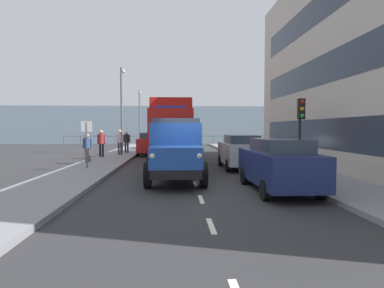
{
  "coord_description": "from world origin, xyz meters",
  "views": [
    {
      "loc": [
        0.78,
        11.18,
        2.05
      ],
      "look_at": [
        -0.49,
        -11.43,
        0.95
      ],
      "focal_mm": 30.02,
      "sensor_mm": 36.0,
      "label": 1
    }
  ],
  "objects_px": {
    "pedestrian_strolling": "(120,140)",
    "street_sign": "(87,136)",
    "pedestrian_couple_a": "(127,140)",
    "lorry_cargo_red": "(171,128)",
    "traffic_light_near": "(301,119)",
    "lamp_post_far": "(140,112)",
    "car_white_oppositeside_1": "(155,141)",
    "car_navy_kerbside_near": "(278,164)",
    "pedestrian_in_dark_coat": "(101,141)",
    "car_silver_kerbside_1": "(240,151)",
    "car_red_oppositeside_0": "(150,143)",
    "truck_vintage_blue": "(176,151)",
    "pedestrian_with_bag": "(87,145)",
    "lamp_post_promenade": "(122,102)"
  },
  "relations": [
    {
      "from": "truck_vintage_blue",
      "to": "pedestrian_strolling",
      "type": "distance_m",
      "value": 11.74
    },
    {
      "from": "lorry_cargo_red",
      "to": "car_red_oppositeside_0",
      "type": "height_order",
      "value": "lorry_cargo_red"
    },
    {
      "from": "lamp_post_promenade",
      "to": "street_sign",
      "type": "bearing_deg",
      "value": 89.96
    },
    {
      "from": "car_silver_kerbside_1",
      "to": "pedestrian_in_dark_coat",
      "type": "bearing_deg",
      "value": -34.34
    },
    {
      "from": "car_red_oppositeside_0",
      "to": "pedestrian_in_dark_coat",
      "type": "xyz_separation_m",
      "value": [
        3.04,
        3.13,
        0.32
      ]
    },
    {
      "from": "car_silver_kerbside_1",
      "to": "pedestrian_with_bag",
      "type": "bearing_deg",
      "value": -16.38
    },
    {
      "from": "car_navy_kerbside_near",
      "to": "lamp_post_promenade",
      "type": "relative_size",
      "value": 0.64
    },
    {
      "from": "truck_vintage_blue",
      "to": "car_navy_kerbside_near",
      "type": "height_order",
      "value": "truck_vintage_blue"
    },
    {
      "from": "car_navy_kerbside_near",
      "to": "pedestrian_in_dark_coat",
      "type": "bearing_deg",
      "value": -54.46
    },
    {
      "from": "car_silver_kerbside_1",
      "to": "lamp_post_far",
      "type": "distance_m",
      "value": 23.48
    },
    {
      "from": "pedestrian_strolling",
      "to": "car_red_oppositeside_0",
      "type": "bearing_deg",
      "value": -144.59
    },
    {
      "from": "car_red_oppositeside_0",
      "to": "pedestrian_strolling",
      "type": "xyz_separation_m",
      "value": [
        2.09,
        1.49,
        0.33
      ]
    },
    {
      "from": "car_navy_kerbside_near",
      "to": "car_silver_kerbside_1",
      "type": "height_order",
      "value": "same"
    },
    {
      "from": "car_white_oppositeside_1",
      "to": "lamp_post_far",
      "type": "bearing_deg",
      "value": -73.33
    },
    {
      "from": "traffic_light_near",
      "to": "street_sign",
      "type": "relative_size",
      "value": 1.42
    },
    {
      "from": "pedestrian_strolling",
      "to": "lamp_post_far",
      "type": "relative_size",
      "value": 0.29
    },
    {
      "from": "pedestrian_in_dark_coat",
      "to": "street_sign",
      "type": "xyz_separation_m",
      "value": [
        -0.69,
        6.18,
        0.47
      ]
    },
    {
      "from": "car_red_oppositeside_0",
      "to": "lamp_post_far",
      "type": "relative_size",
      "value": 0.68
    },
    {
      "from": "pedestrian_couple_a",
      "to": "lorry_cargo_red",
      "type": "bearing_deg",
      "value": 126.82
    },
    {
      "from": "car_red_oppositeside_0",
      "to": "lorry_cargo_red",
      "type": "bearing_deg",
      "value": 111.29
    },
    {
      "from": "lamp_post_promenade",
      "to": "pedestrian_couple_a",
      "type": "bearing_deg",
      "value": 124.34
    },
    {
      "from": "pedestrian_couple_a",
      "to": "pedestrian_strolling",
      "type": "bearing_deg",
      "value": 84.51
    },
    {
      "from": "traffic_light_near",
      "to": "lamp_post_far",
      "type": "distance_m",
      "value": 26.29
    },
    {
      "from": "truck_vintage_blue",
      "to": "car_red_oppositeside_0",
      "type": "height_order",
      "value": "truck_vintage_blue"
    },
    {
      "from": "pedestrian_strolling",
      "to": "street_sign",
      "type": "relative_size",
      "value": 0.81
    },
    {
      "from": "lorry_cargo_red",
      "to": "car_navy_kerbside_near",
      "type": "relative_size",
      "value": 1.9
    },
    {
      "from": "car_red_oppositeside_0",
      "to": "car_navy_kerbside_near",
      "type": "bearing_deg",
      "value": 109.54
    },
    {
      "from": "street_sign",
      "to": "pedestrian_couple_a",
      "type": "bearing_deg",
      "value": -92.63
    },
    {
      "from": "pedestrian_strolling",
      "to": "traffic_light_near",
      "type": "distance_m",
      "value": 13.56
    },
    {
      "from": "car_navy_kerbside_near",
      "to": "car_red_oppositeside_0",
      "type": "relative_size",
      "value": 1.0
    },
    {
      "from": "lorry_cargo_red",
      "to": "pedestrian_couple_a",
      "type": "bearing_deg",
      "value": -53.18
    },
    {
      "from": "pedestrian_couple_a",
      "to": "lamp_post_far",
      "type": "relative_size",
      "value": 0.26
    },
    {
      "from": "pedestrian_couple_a",
      "to": "lamp_post_far",
      "type": "distance_m",
      "value": 13.11
    },
    {
      "from": "pedestrian_in_dark_coat",
      "to": "street_sign",
      "type": "bearing_deg",
      "value": 96.35
    },
    {
      "from": "car_navy_kerbside_near",
      "to": "pedestrian_couple_a",
      "type": "relative_size",
      "value": 2.58
    },
    {
      "from": "car_navy_kerbside_near",
      "to": "car_silver_kerbside_1",
      "type": "bearing_deg",
      "value": -90.0
    },
    {
      "from": "pedestrian_in_dark_coat",
      "to": "lamp_post_far",
      "type": "xyz_separation_m",
      "value": [
        -0.82,
        -16.44,
        2.72
      ]
    },
    {
      "from": "pedestrian_strolling",
      "to": "pedestrian_couple_a",
      "type": "xyz_separation_m",
      "value": [
        -0.19,
        -1.99,
        -0.09
      ]
    },
    {
      "from": "truck_vintage_blue",
      "to": "car_red_oppositeside_0",
      "type": "bearing_deg",
      "value": -81.45
    },
    {
      "from": "truck_vintage_blue",
      "to": "lamp_post_far",
      "type": "height_order",
      "value": "lamp_post_far"
    },
    {
      "from": "lorry_cargo_red",
      "to": "car_navy_kerbside_near",
      "type": "height_order",
      "value": "lorry_cargo_red"
    },
    {
      "from": "lorry_cargo_red",
      "to": "car_white_oppositeside_1",
      "type": "distance_m",
      "value": 10.35
    },
    {
      "from": "pedestrian_couple_a",
      "to": "lamp_post_far",
      "type": "height_order",
      "value": "lamp_post_far"
    },
    {
      "from": "truck_vintage_blue",
      "to": "car_white_oppositeside_1",
      "type": "relative_size",
      "value": 1.39
    },
    {
      "from": "truck_vintage_blue",
      "to": "car_white_oppositeside_1",
      "type": "xyz_separation_m",
      "value": [
        1.88,
        -18.45,
        -0.28
      ]
    },
    {
      "from": "car_red_oppositeside_0",
      "to": "car_white_oppositeside_1",
      "type": "height_order",
      "value": "same"
    },
    {
      "from": "car_red_oppositeside_0",
      "to": "pedestrian_couple_a",
      "type": "bearing_deg",
      "value": -14.93
    },
    {
      "from": "pedestrian_in_dark_coat",
      "to": "traffic_light_near",
      "type": "distance_m",
      "value": 13.18
    },
    {
      "from": "pedestrian_with_bag",
      "to": "lamp_post_far",
      "type": "distance_m",
      "value": 19.85
    },
    {
      "from": "lamp_post_promenade",
      "to": "car_white_oppositeside_1",
      "type": "bearing_deg",
      "value": -116.19
    }
  ]
}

